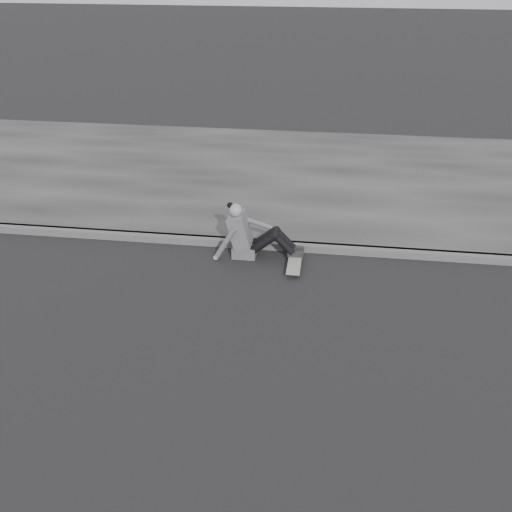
{
  "coord_description": "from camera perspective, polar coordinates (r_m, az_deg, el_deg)",
  "views": [
    {
      "loc": [
        0.42,
        -5.42,
        4.33
      ],
      "look_at": [
        -0.5,
        1.4,
        0.5
      ],
      "focal_mm": 40.0,
      "sensor_mm": 36.0,
      "label": 1
    }
  ],
  "objects": [
    {
      "name": "ground",
      "position": [
        6.95,
        2.56,
        -9.49
      ],
      "size": [
        80.0,
        80.0,
        0.0
      ],
      "primitive_type": "plane",
      "color": "black",
      "rests_on": "ground"
    },
    {
      "name": "skateboard",
      "position": [
        8.61,
        3.88,
        -0.62
      ],
      "size": [
        0.2,
        0.78,
        0.09
      ],
      "color": "gray",
      "rests_on": "ground"
    },
    {
      "name": "sidewalk",
      "position": [
        11.82,
        5.16,
        7.81
      ],
      "size": [
        24.0,
        6.0,
        0.12
      ],
      "primitive_type": "cube",
      "color": "#363636",
      "rests_on": "ground"
    },
    {
      "name": "seated_woman",
      "position": [
        8.75,
        -0.74,
        2.13
      ],
      "size": [
        1.38,
        0.46,
        0.88
      ],
      "color": "#565659",
      "rests_on": "ground"
    },
    {
      "name": "curb",
      "position": [
        9.08,
        4.11,
        0.95
      ],
      "size": [
        24.0,
        0.16,
        0.12
      ],
      "primitive_type": "cube",
      "color": "#545454",
      "rests_on": "ground"
    }
  ]
}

